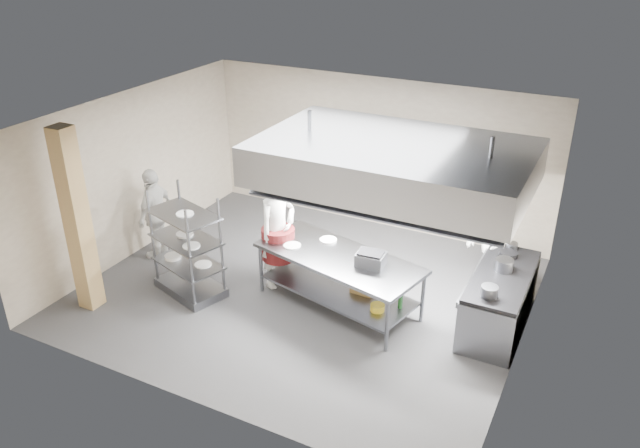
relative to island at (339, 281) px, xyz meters
The scene contains 23 objects.
floor 0.82m from the island, behind, with size 7.00×7.00×0.00m, color #363639.
ceiling 2.64m from the island, behind, with size 7.00×7.00×0.00m, color silver.
wall_back 3.36m from the island, 102.26° to the left, with size 7.00×7.00×0.00m, color tan.
wall_left 4.31m from the island, behind, with size 6.00×6.00×0.00m, color tan.
wall_right 3.01m from the island, ahead, with size 6.00×6.00×0.00m, color tan.
column 4.13m from the island, 153.54° to the right, with size 0.30×0.30×3.00m, color tan.
exhaust_hood 2.11m from the island, 39.84° to the left, with size 4.00×2.50×0.60m, color gray.
hood_strip_a 1.73m from the island, 118.15° to the left, with size 1.60×0.12×0.04m, color white.
hood_strip_b 2.29m from the island, 18.83° to the left, with size 1.60×0.12×0.04m, color white.
wall_shelf 3.33m from the island, 69.23° to the left, with size 1.50×0.28×0.04m, color gray.
island is the anchor object (origin of this frame).
island_worktop 0.42m from the island, ahead, with size 2.68×1.12×0.06m, color gray.
island_undershelf 0.16m from the island, ahead, with size 2.47×1.01×0.04m, color gray.
pass_rack 2.54m from the island, 162.93° to the right, with size 1.18×0.69×1.78m, color slate, non-canonical shape.
cooking_range 2.48m from the island, 14.45° to the left, with size 0.80×2.00×0.84m, color gray.
range_top 2.52m from the island, 14.45° to the left, with size 0.78×1.96×0.06m, color black.
chef_head 1.34m from the island, behind, with size 0.72×0.47×1.98m, color silver.
chef_line 2.54m from the island, 40.11° to the left, with size 0.79×0.61×1.62m, color white.
chef_plating 3.70m from the island, behind, with size 1.00×0.42×1.71m, color silver.
griddle 0.78m from the island, ahead, with size 0.42×0.33×0.20m, color gray.
wicker_basket 0.40m from the island, 11.72° to the left, with size 0.35×0.24×0.15m, color olive.
stockpot 2.55m from the island, 17.15° to the left, with size 0.27×0.27×0.19m, color gray.
plate_stack 2.51m from the island, 162.93° to the right, with size 0.28×0.28×0.05m, color white.
Camera 1 is at (4.26, -7.83, 5.64)m, focal length 35.00 mm.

